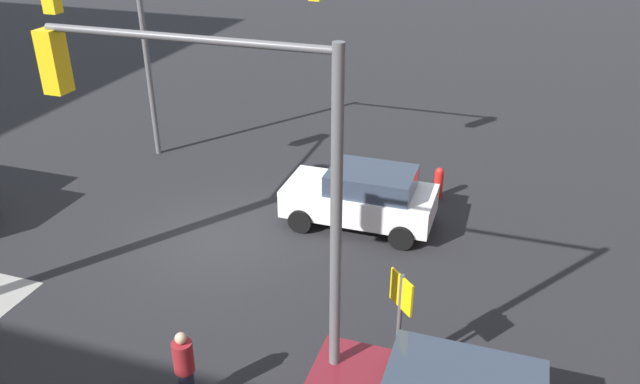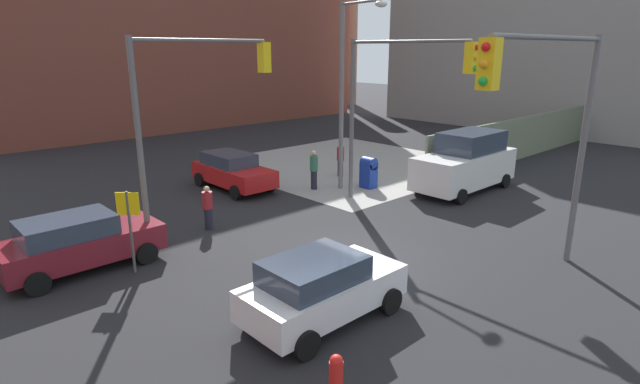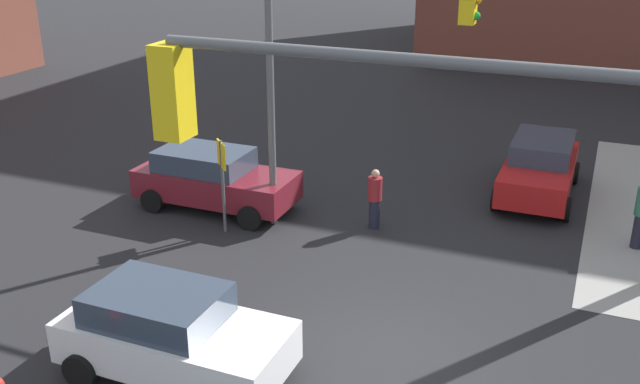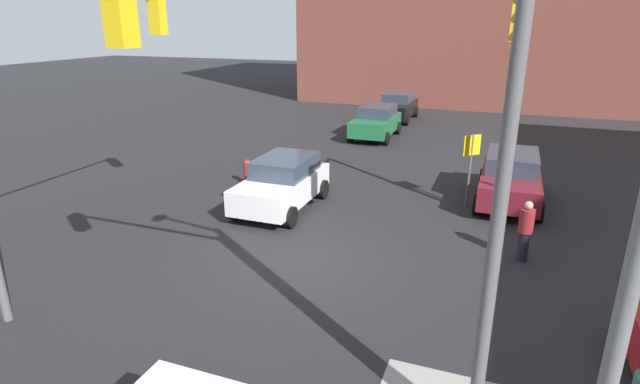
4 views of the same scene
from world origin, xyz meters
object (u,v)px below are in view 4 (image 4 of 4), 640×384
at_px(traffic_signal_ne_corner, 329,111).
at_px(coupe_white, 283,182).
at_px(sedan_green, 376,122).
at_px(street_lamp_corner, 617,136).
at_px(pedestrian_waiting, 525,230).
at_px(traffic_signal_se_corner, 62,73).
at_px(traffic_signal_nw_corner, 515,70).
at_px(hatchback_black, 397,106).
at_px(coupe_maroon, 510,177).
at_px(fire_hydrant, 247,172).

distance_m(traffic_signal_ne_corner, coupe_white, 9.69).
xyz_separation_m(traffic_signal_ne_corner, sedan_green, (-18.65, -4.12, -3.80)).
distance_m(street_lamp_corner, pedestrian_waiting, 8.14).
bearing_deg(sedan_green, traffic_signal_se_corner, -9.51).
xyz_separation_m(traffic_signal_ne_corner, coupe_white, (-7.79, -4.34, -3.80)).
bearing_deg(pedestrian_waiting, traffic_signal_nw_corner, -107.07).
bearing_deg(traffic_signal_se_corner, hatchback_black, 172.85).
relative_size(sedan_green, coupe_maroon, 0.90).
bearing_deg(coupe_maroon, fire_hydrant, -80.99).
bearing_deg(fire_hydrant, pedestrian_waiting, 72.30).
bearing_deg(street_lamp_corner, traffic_signal_ne_corner, -101.87).
bearing_deg(sedan_green, hatchback_black, -179.62).
bearing_deg(street_lamp_corner, traffic_signal_nw_corner, -173.14).
distance_m(street_lamp_corner, fire_hydrant, 14.61).
distance_m(traffic_signal_nw_corner, street_lamp_corner, 7.82).
height_order(traffic_signal_nw_corner, pedestrian_waiting, traffic_signal_nw_corner).
bearing_deg(traffic_signal_ne_corner, hatchback_black, -170.11).
bearing_deg(coupe_white, traffic_signal_ne_corner, 29.15).
bearing_deg(traffic_signal_ne_corner, traffic_signal_nw_corner, 163.28).
distance_m(street_lamp_corner, coupe_white, 11.88).
distance_m(fire_hydrant, hatchback_black, 14.56).
xyz_separation_m(street_lamp_corner, sedan_green, (-19.29, -7.20, -3.86)).
height_order(coupe_maroon, pedestrian_waiting, coupe_maroon).
distance_m(traffic_signal_se_corner, hatchback_black, 22.04).
height_order(traffic_signal_ne_corner, pedestrian_waiting, traffic_signal_ne_corner).
bearing_deg(coupe_maroon, pedestrian_waiting, 5.30).
relative_size(fire_hydrant, pedestrian_waiting, 0.60).
distance_m(traffic_signal_nw_corner, sedan_green, 13.64).
bearing_deg(pedestrian_waiting, coupe_maroon, -150.18).
height_order(fire_hydrant, pedestrian_waiting, pedestrian_waiting).
relative_size(coupe_maroon, hatchback_black, 1.05).
bearing_deg(traffic_signal_se_corner, pedestrian_waiting, 113.34).
distance_m(traffic_signal_nw_corner, fire_hydrant, 9.91).
distance_m(traffic_signal_ne_corner, fire_hydrant, 12.27).
bearing_deg(coupe_maroon, traffic_signal_se_corner, -47.17).
bearing_deg(traffic_signal_ne_corner, pedestrian_waiting, 156.40).
height_order(traffic_signal_ne_corner, hatchback_black, traffic_signal_ne_corner).
height_order(sedan_green, hatchback_black, same).
height_order(street_lamp_corner, pedestrian_waiting, street_lamp_corner).
relative_size(street_lamp_corner, sedan_green, 2.05).
height_order(fire_hydrant, sedan_green, sedan_green).
bearing_deg(traffic_signal_nw_corner, traffic_signal_ne_corner, -16.72).
xyz_separation_m(traffic_signal_ne_corner, street_lamp_corner, (0.65, 3.07, 0.06)).
height_order(traffic_signal_ne_corner, street_lamp_corner, street_lamp_corner).
height_order(traffic_signal_nw_corner, traffic_signal_se_corner, same).
relative_size(fire_hydrant, hatchback_black, 0.23).
xyz_separation_m(traffic_signal_se_corner, street_lamp_corner, (2.96, 9.93, 0.04)).
relative_size(sedan_green, hatchback_black, 0.95).
relative_size(fire_hydrant, coupe_maroon, 0.22).
xyz_separation_m(traffic_signal_se_corner, traffic_signal_ne_corner, (2.32, 6.86, -0.02)).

